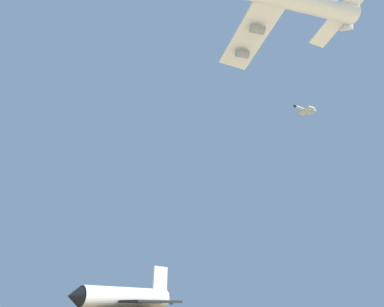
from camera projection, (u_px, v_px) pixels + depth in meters
space_shuttle at (125, 298)px, 94.79m from camera, size 37.52×29.12×15.80m
chase_jet_left_wing at (304, 110)px, 160.78m from camera, size 15.22×8.25×4.00m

